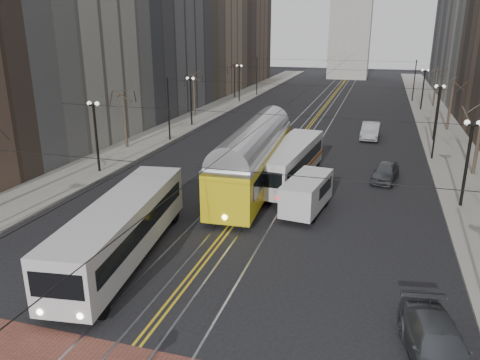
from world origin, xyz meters
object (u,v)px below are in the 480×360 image
Objects in this scene: transit_bus at (123,231)px; cargo_van at (307,195)px; sedan_grey at (385,172)px; sedan_silver at (371,131)px; sedan_parked at (438,346)px; streetcar at (254,164)px; rear_bus at (290,164)px.

transit_bus reaches higher than cargo_van.
sedan_grey is 0.82× the size of sedan_silver.
streetcar is at bearing 114.62° from sedan_parked.
streetcar reaches higher than transit_bus.
sedan_grey is 0.85× the size of sedan_parked.
rear_bus is at bearing 37.94° from streetcar.
sedan_grey is (9.36, 4.59, -1.17)m from streetcar.
transit_bus reaches higher than rear_bus.
sedan_grey is (4.86, 8.27, -0.45)m from cargo_van.
streetcar is (3.47, 12.77, 0.33)m from transit_bus.
streetcar is 10.49m from sedan_grey.
sedan_silver is (7.78, 19.36, -1.04)m from streetcar.
sedan_grey is (7.06, 2.61, -0.79)m from rear_bus.
rear_bus is 2.32× the size of sedan_parked.
sedan_grey is 21.35m from sedan_parked.
cargo_van is (4.50, -3.68, -0.72)m from streetcar.
transit_bus is at bearing -123.50° from cargo_van.
sedan_grey is 14.85m from sedan_silver.
rear_bus is 18.23m from sedan_silver.
sedan_parked is (8.87, -18.66, -0.79)m from rear_bus.
rear_bus reaches higher than sedan_grey.
streetcar is 1.39× the size of rear_bus.
sedan_parked is (14.64, -3.91, -0.84)m from transit_bus.
rear_bus is 2.23× the size of sedan_silver.
transit_bus is 34.05m from sedan_silver.
sedan_parked is at bearing -59.00° from streetcar.
rear_bus is (2.30, 1.98, -0.38)m from streetcar.
transit_bus is 2.50× the size of sedan_parked.
transit_bus is at bearing -108.03° from streetcar.
transit_bus is 2.95× the size of sedan_grey.
sedan_parked is at bearing -59.89° from rear_bus.
rear_bus is 2.19× the size of cargo_van.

